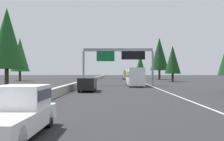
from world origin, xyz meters
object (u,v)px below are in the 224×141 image
at_px(sign_gantry_overhead, 119,56).
at_px(box_truck_near_center, 127,74).
at_px(conifer_right_mid, 173,60).
at_px(conifer_left_near, 7,38).
at_px(conifer_right_distant, 140,64).
at_px(sedan_mid_center, 124,76).
at_px(pickup_mid_right, 16,111).
at_px(bus_distant_b, 135,76).
at_px(conifer_right_far, 159,54).
at_px(minivan_far_center, 88,84).
at_px(conifer_left_mid, 20,55).

xyz_separation_m(sign_gantry_overhead, box_truck_near_center, (39.91, -3.12, -3.66)).
xyz_separation_m(conifer_right_mid, conifer_left_near, (-22.06, 33.20, 2.72)).
height_order(conifer_right_mid, conifer_left_near, conifer_left_near).
bearing_deg(conifer_left_near, conifer_right_distant, -24.47).
relative_size(sign_gantry_overhead, conifer_right_mid, 1.39).
distance_m(box_truck_near_center, conifer_right_distant, 22.95).
bearing_deg(sign_gantry_overhead, conifer_left_near, 95.15).
height_order(sedan_mid_center, conifer_right_mid, conifer_right_mid).
xyz_separation_m(pickup_mid_right, conifer_right_mid, (59.08, -18.25, 4.61)).
distance_m(bus_distant_b, conifer_right_distant, 63.01).
relative_size(pickup_mid_right, conifer_right_far, 0.41).
height_order(sedan_mid_center, conifer_left_near, conifer_left_near).
bearing_deg(sign_gantry_overhead, conifer_right_mid, -34.18).
distance_m(pickup_mid_right, minivan_far_center, 23.71).
relative_size(sedan_mid_center, conifer_right_distant, 0.47).
distance_m(bus_distant_b, conifer_right_mid, 24.25).
distance_m(box_truck_near_center, conifer_left_near, 47.82).
xyz_separation_m(sedan_mid_center, conifer_right_mid, (-41.31, -10.71, 4.84)).
height_order(pickup_mid_right, sedan_mid_center, pickup_mid_right).
distance_m(box_truck_near_center, conifer_right_far, 12.64).
xyz_separation_m(minivan_far_center, conifer_right_distant, (76.67, -13.53, 4.70)).
distance_m(minivan_far_center, conifer_right_mid, 39.91).
relative_size(conifer_right_distant, conifer_left_mid, 0.80).
xyz_separation_m(box_truck_near_center, conifer_left_near, (-41.66, 22.53, 6.63)).
xyz_separation_m(pickup_mid_right, minivan_far_center, (23.71, -0.35, 0.04)).
relative_size(sedan_mid_center, conifer_right_far, 0.32).
distance_m(pickup_mid_right, conifer_right_far, 82.22).
xyz_separation_m(sign_gantry_overhead, conifer_left_near, (-1.75, 19.41, 2.97)).
distance_m(sedan_mid_center, conifer_right_distant, 8.06).
bearing_deg(minivan_far_center, conifer_left_mid, 28.89).
relative_size(sedan_mid_center, conifer_left_near, 0.32).
height_order(sign_gantry_overhead, bus_distant_b, sign_gantry_overhead).
height_order(sign_gantry_overhead, box_truck_near_center, sign_gantry_overhead).
relative_size(minivan_far_center, conifer_right_far, 0.37).
bearing_deg(conifer_right_far, conifer_left_near, 142.19).
distance_m(conifer_right_far, conifer_right_distant, 21.18).
bearing_deg(sign_gantry_overhead, pickup_mid_right, 173.44).
relative_size(box_truck_near_center, conifer_right_far, 0.62).
relative_size(conifer_right_mid, conifer_left_mid, 0.78).
relative_size(minivan_far_center, bus_distant_b, 0.43).
xyz_separation_m(bus_distant_b, conifer_right_mid, (21.24, -11.07, 3.80)).
xyz_separation_m(conifer_right_mid, conifer_right_far, (20.74, -0.01, 2.76)).
bearing_deg(conifer_right_distant, conifer_left_near, 155.53).
distance_m(pickup_mid_right, sedan_mid_center, 100.68).
xyz_separation_m(bus_distant_b, sedan_mid_center, (62.55, -0.36, -1.03)).
bearing_deg(minivan_far_center, sign_gantry_overhead, -15.25).
xyz_separation_m(sign_gantry_overhead, sedan_mid_center, (61.62, -3.07, -4.59)).
relative_size(conifer_right_mid, conifer_left_near, 0.67).
bearing_deg(conifer_right_far, conifer_right_mid, 179.98).
height_order(bus_distant_b, conifer_right_far, conifer_right_far).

